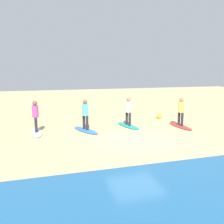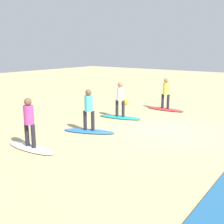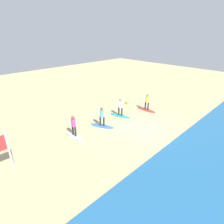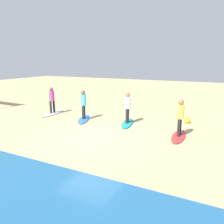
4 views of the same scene
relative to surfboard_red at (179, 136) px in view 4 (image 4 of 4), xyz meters
name	(u,v)px [view 4 (image 4 of 4)]	position (x,y,z in m)	size (l,w,h in m)	color
ground_plane	(91,137)	(3.54, 1.80, -0.04)	(60.00, 60.00, 0.00)	tan
surfboard_red	(179,136)	(0.00, 0.00, 0.00)	(2.10, 0.56, 0.09)	red
surfer_red	(180,115)	(0.00, 0.00, 0.99)	(0.32, 0.46, 1.64)	#232328
surfboard_teal	(127,123)	(2.93, -0.93, 0.00)	(2.10, 0.56, 0.09)	teal
surfer_teal	(128,105)	(2.93, -0.93, 0.99)	(0.32, 0.45, 1.64)	#232328
surfboard_blue	(84,119)	(5.54, -0.60, 0.00)	(2.10, 0.56, 0.09)	blue
surfer_blue	(83,102)	(5.54, -0.60, 0.99)	(0.32, 0.43, 1.64)	#232328
surfboard_white	(53,113)	(8.13, -0.89, 0.00)	(2.10, 0.56, 0.09)	white
surfer_white	(52,98)	(8.13, -0.89, 0.99)	(0.32, 0.46, 1.64)	#232328
beach_ball	(187,120)	(0.03, -2.57, 0.12)	(0.34, 0.34, 0.34)	yellow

